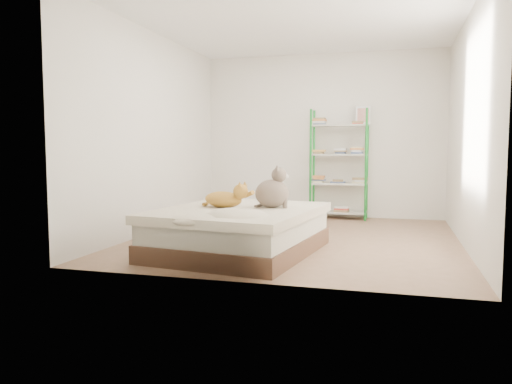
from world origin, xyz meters
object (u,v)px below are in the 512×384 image
(bed, at_px, (239,230))
(orange_cat, at_px, (223,197))
(cardboard_box, at_px, (302,215))
(white_bin, at_px, (255,204))
(shelf_unit, at_px, (340,164))
(grey_cat, at_px, (272,187))

(bed, relative_size, orange_cat, 3.78)
(orange_cat, xyz_separation_m, cardboard_box, (0.51, 1.87, -0.42))
(cardboard_box, height_order, white_bin, white_bin)
(bed, relative_size, white_bin, 5.13)
(shelf_unit, distance_m, white_bin, 1.51)
(bed, height_order, grey_cat, grey_cat)
(bed, height_order, cardboard_box, bed)
(grey_cat, distance_m, white_bin, 2.91)
(bed, relative_size, shelf_unit, 1.17)
(cardboard_box, xyz_separation_m, white_bin, (-0.96, 0.95, 0.03))
(orange_cat, distance_m, grey_cat, 0.53)
(grey_cat, xyz_separation_m, cardboard_box, (0.00, 1.75, -0.52))
(orange_cat, height_order, white_bin, orange_cat)
(orange_cat, relative_size, shelf_unit, 0.31)
(orange_cat, distance_m, white_bin, 2.88)
(orange_cat, xyz_separation_m, shelf_unit, (0.91, 2.85, 0.28))
(cardboard_box, bearing_deg, white_bin, 128.85)
(bed, relative_size, cardboard_box, 4.03)
(bed, distance_m, orange_cat, 0.39)
(bed, xyz_separation_m, cardboard_box, (0.32, 1.89, -0.07))
(bed, bearing_deg, shelf_unit, 83.22)
(white_bin, bearing_deg, cardboard_box, -44.96)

